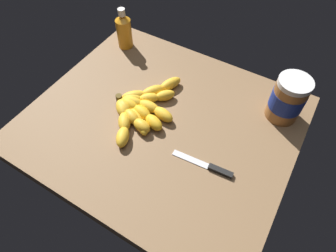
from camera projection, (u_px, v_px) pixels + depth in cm
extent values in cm
cube|color=brown|center=(162.00, 124.00, 92.27)|extent=(80.35, 69.54, 4.83)
ellipsoid|color=gold|center=(122.00, 108.00, 90.80)|extent=(7.70, 7.36, 3.69)
ellipsoid|color=gold|center=(124.00, 122.00, 87.53)|extent=(7.15, 7.80, 3.69)
ellipsoid|color=gold|center=(123.00, 137.00, 84.18)|extent=(6.29, 7.89, 3.69)
ellipsoid|color=gold|center=(124.00, 107.00, 91.16)|extent=(7.15, 6.30, 3.74)
ellipsoid|color=gold|center=(132.00, 117.00, 88.72)|extent=(7.03, 5.67, 3.74)
ellipsoid|color=gold|center=(142.00, 126.00, 86.58)|extent=(6.73, 4.90, 3.74)
ellipsoid|color=gold|center=(127.00, 106.00, 91.83)|extent=(6.78, 4.45, 2.96)
ellipsoid|color=gold|center=(136.00, 115.00, 89.48)|extent=(6.90, 5.47, 2.96)
ellipsoid|color=gold|center=(142.00, 127.00, 86.80)|extent=(6.70, 6.24, 2.96)
ellipsoid|color=gold|center=(129.00, 104.00, 91.79)|extent=(7.06, 4.18, 3.69)
ellipsoid|color=gold|center=(142.00, 112.00, 89.75)|extent=(7.42, 5.00, 3.69)
ellipsoid|color=gold|center=(154.00, 122.00, 87.38)|extent=(7.64, 5.73, 3.69)
ellipsoid|color=gold|center=(132.00, 101.00, 92.53)|extent=(8.04, 5.40, 3.64)
ellipsoid|color=gold|center=(149.00, 107.00, 91.20)|extent=(7.49, 3.94, 3.64)
ellipsoid|color=gold|center=(164.00, 115.00, 89.20)|extent=(7.88, 4.88, 3.64)
ellipsoid|color=gold|center=(132.00, 99.00, 93.31)|extent=(7.52, 6.25, 3.38)
ellipsoid|color=gold|center=(149.00, 98.00, 93.51)|extent=(7.35, 6.88, 3.38)
ellipsoid|color=gold|center=(165.00, 95.00, 94.27)|extent=(6.95, 7.30, 3.38)
ellipsoid|color=gold|center=(134.00, 96.00, 94.00)|extent=(8.36, 8.30, 3.54)
ellipsoid|color=gold|center=(153.00, 91.00, 95.31)|extent=(7.56, 8.81, 3.54)
ellipsoid|color=gold|center=(170.00, 84.00, 97.33)|extent=(6.45, 8.98, 3.54)
cylinder|color=brown|center=(119.00, 99.00, 93.29)|extent=(2.00, 2.00, 3.00)
cylinder|color=#9E602D|center=(287.00, 101.00, 86.31)|extent=(9.80, 9.80, 13.18)
cylinder|color=navy|center=(288.00, 99.00, 85.78)|extent=(9.99, 9.99, 5.93)
cylinder|color=silver|center=(296.00, 83.00, 80.42)|extent=(9.76, 9.76, 1.59)
cylinder|color=orange|center=(124.00, 33.00, 108.02)|extent=(5.59, 5.59, 11.04)
cone|color=orange|center=(122.00, 18.00, 102.85)|extent=(5.59, 5.59, 1.91)
cylinder|color=white|center=(121.00, 12.00, 101.11)|extent=(2.59, 2.59, 2.47)
cube|color=silver|center=(191.00, 159.00, 81.52)|extent=(10.87, 2.61, 0.50)
cube|color=black|center=(220.00, 171.00, 78.90)|extent=(7.10, 2.13, 1.20)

